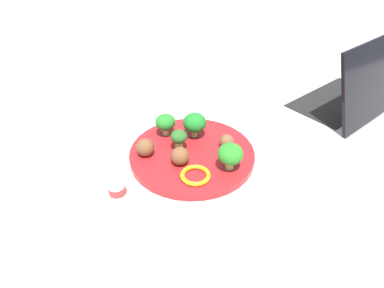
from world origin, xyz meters
The scene contains 15 objects.
ground_plane centered at (0.00, 0.00, 0.00)m, with size 4.00×4.00×0.00m, color silver.
plate centered at (0.00, 0.00, 0.01)m, with size 0.28×0.28×0.02m, color red.
broccoli_floret_back_right centered at (0.00, -0.09, 0.05)m, with size 0.05×0.05×0.05m.
broccoli_floret_mid_left centered at (-0.05, -0.04, 0.05)m, with size 0.05×0.05×0.06m.
broccoli_floret_front_right centered at (0.01, -0.03, 0.05)m, with size 0.04×0.04×0.05m.
broccoli_floret_far_rim centered at (-0.02, 0.10, 0.05)m, with size 0.05×0.05×0.06m.
meatball_front_left centered at (0.08, -0.06, 0.04)m, with size 0.04×0.04×0.04m, color brown.
meatball_center centered at (-0.07, 0.04, 0.03)m, with size 0.03×0.03×0.03m, color brown.
meatball_back_right centered at (0.05, 0.01, 0.04)m, with size 0.04×0.04×0.04m, color brown.
pepper_ring_front_left centered at (0.05, 0.07, 0.02)m, with size 0.06×0.06×0.01m, color yellow.
napkin centered at (-0.25, -0.03, 0.00)m, with size 0.17×0.12×0.01m, color white.
fork centered at (-0.24, -0.01, 0.01)m, with size 0.12×0.02×0.01m.
knife centered at (-0.24, -0.05, 0.01)m, with size 0.15×0.02×0.01m.
yogurt_bottle centered at (0.19, 0.00, 0.03)m, with size 0.03×0.03×0.07m.
laptop centered at (-0.46, 0.13, 0.04)m, with size 0.33×0.24×0.21m.
Camera 1 is at (0.40, 0.43, 0.46)m, focal length 30.85 mm.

